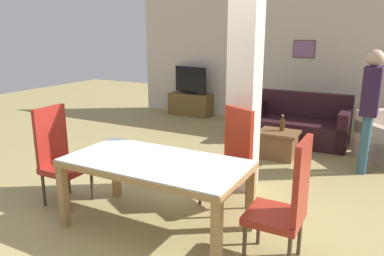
{
  "coord_description": "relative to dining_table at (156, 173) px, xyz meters",
  "views": [
    {
      "loc": [
        1.95,
        -2.9,
        1.96
      ],
      "look_at": [
        0.0,
        0.77,
        0.88
      ],
      "focal_mm": 35.0,
      "sensor_mm": 36.0,
      "label": 1
    }
  ],
  "objects": [
    {
      "name": "ground_plane",
      "position": [
        0.0,
        0.0,
        -0.59
      ],
      "size": [
        18.0,
        18.0,
        0.0
      ],
      "primitive_type": "plane",
      "color": "#998752"
    },
    {
      "name": "back_wall",
      "position": [
        0.0,
        5.12,
        0.76
      ],
      "size": [
        7.2,
        0.09,
        2.7
      ],
      "color": "beige",
      "rests_on": "ground_plane"
    },
    {
      "name": "divider_pillar",
      "position": [
        0.39,
        1.4,
        0.76
      ],
      "size": [
        0.34,
        0.35,
        2.7
      ],
      "color": "beige",
      "rests_on": "ground_plane"
    },
    {
      "name": "dining_table",
      "position": [
        0.0,
        0.0,
        0.0
      ],
      "size": [
        1.81,
        0.93,
        0.73
      ],
      "color": "#997445",
      "rests_on": "ground_plane"
    },
    {
      "name": "dining_chair_head_left",
      "position": [
        -1.33,
        0.0,
        -0.01
      ],
      "size": [
        0.46,
        0.46,
        1.13
      ],
      "rotation": [
        0.0,
        0.0,
        -1.57
      ],
      "color": "maroon",
      "rests_on": "ground_plane"
    },
    {
      "name": "dining_chair_far_right",
      "position": [
        0.45,
        0.85,
        -0.01
      ],
      "size": [
        0.62,
        0.62,
        1.13
      ],
      "rotation": [
        0.0,
        0.0,
        2.65
      ],
      "color": "maroon",
      "rests_on": "ground_plane"
    },
    {
      "name": "dining_chair_head_right",
      "position": [
        1.3,
        0.0,
        -0.01
      ],
      "size": [
        0.46,
        0.46,
        1.13
      ],
      "rotation": [
        0.0,
        0.0,
        1.57
      ],
      "color": "maroon",
      "rests_on": "ground_plane"
    },
    {
      "name": "sofa",
      "position": [
        0.58,
        3.8,
        -0.3
      ],
      "size": [
        1.7,
        0.88,
        0.87
      ],
      "rotation": [
        0.0,
        0.0,
        3.14
      ],
      "color": "black",
      "rests_on": "ground_plane"
    },
    {
      "name": "coffee_table",
      "position": [
        0.5,
        2.74,
        -0.37
      ],
      "size": [
        0.61,
        0.49,
        0.43
      ],
      "color": "brown",
      "rests_on": "ground_plane"
    },
    {
      "name": "bottle",
      "position": [
        0.52,
        2.81,
        -0.06
      ],
      "size": [
        0.08,
        0.08,
        0.25
      ],
      "color": "#4C2D14",
      "rests_on": "coffee_table"
    },
    {
      "name": "tv_stand",
      "position": [
        -2.21,
        4.84,
        -0.33
      ],
      "size": [
        1.03,
        0.4,
        0.52
      ],
      "color": "brown",
      "rests_on": "ground_plane"
    },
    {
      "name": "tv_screen",
      "position": [
        -2.21,
        4.84,
        0.24
      ],
      "size": [
        0.9,
        0.28,
        0.63
      ],
      "rotation": [
        0.0,
        0.0,
        2.9
      ],
      "color": "black",
      "rests_on": "tv_stand"
    },
    {
      "name": "standing_person",
      "position": [
        1.74,
        2.72,
        0.41
      ],
      "size": [
        0.23,
        0.38,
        1.72
      ],
      "rotation": [
        0.0,
        0.0,
        1.55
      ],
      "color": "#2F5366",
      "rests_on": "ground_plane"
    }
  ]
}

